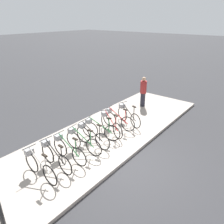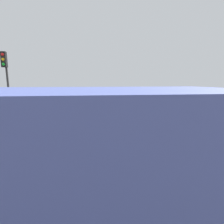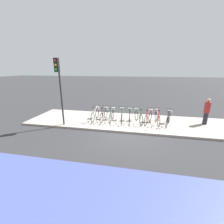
% 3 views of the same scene
% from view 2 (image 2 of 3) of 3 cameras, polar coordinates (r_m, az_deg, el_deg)
% --- Properties ---
extents(ground_plane, '(120.00, 120.00, 0.00)m').
position_cam_2_polar(ground_plane, '(9.75, -7.82, -5.66)').
color(ground_plane, '#2D2D30').
extents(sidewalk, '(13.59, 3.48, 0.12)m').
position_cam_2_polar(sidewalk, '(11.42, -7.87, -3.06)').
color(sidewalk, '#9E9389').
rests_on(sidewalk, ground_plane).
extents(parked_bicycle_0, '(0.46, 1.62, 0.99)m').
position_cam_2_polar(parked_bicycle_0, '(11.41, -19.79, -1.01)').
color(parked_bicycle_0, black).
rests_on(parked_bicycle_0, sidewalk).
extents(parked_bicycle_1, '(0.46, 1.62, 0.99)m').
position_cam_2_polar(parked_bicycle_1, '(11.32, -16.78, -0.93)').
color(parked_bicycle_1, black).
rests_on(parked_bicycle_1, sidewalk).
extents(parked_bicycle_2, '(0.46, 1.62, 0.99)m').
position_cam_2_polar(parked_bicycle_2, '(11.23, -14.11, -0.89)').
color(parked_bicycle_2, black).
rests_on(parked_bicycle_2, sidewalk).
extents(parked_bicycle_3, '(0.46, 1.61, 0.99)m').
position_cam_2_polar(parked_bicycle_3, '(11.18, -10.75, -0.82)').
color(parked_bicycle_3, black).
rests_on(parked_bicycle_3, sidewalk).
extents(parked_bicycle_4, '(0.46, 1.62, 0.99)m').
position_cam_2_polar(parked_bicycle_4, '(11.18, -8.16, -0.74)').
color(parked_bicycle_4, black).
rests_on(parked_bicycle_4, sidewalk).
extents(parked_bicycle_5, '(0.67, 1.53, 0.99)m').
position_cam_2_polar(parked_bicycle_5, '(11.28, -5.34, -0.59)').
color(parked_bicycle_5, black).
rests_on(parked_bicycle_5, sidewalk).
extents(parked_bicycle_6, '(0.64, 1.55, 0.99)m').
position_cam_2_polar(parked_bicycle_6, '(11.27, -2.01, -0.56)').
color(parked_bicycle_6, black).
rests_on(parked_bicycle_6, sidewalk).
extents(parked_bicycle_7, '(0.46, 1.61, 0.99)m').
position_cam_2_polar(parked_bicycle_7, '(11.39, 0.60, -0.45)').
color(parked_bicycle_7, black).
rests_on(parked_bicycle_7, sidewalk).
extents(parked_bicycle_8, '(0.61, 1.56, 0.99)m').
position_cam_2_polar(parked_bicycle_8, '(11.40, 4.01, -0.47)').
color(parked_bicycle_8, black).
rests_on(parked_bicycle_8, sidewalk).
extents(truck, '(4.88, 1.97, 2.50)m').
position_cam_2_polar(truck, '(2.39, -15.10, -19.20)').
color(truck, black).
rests_on(truck, ground_plane).
extents(pedestrian, '(0.34, 0.34, 1.63)m').
position_cam_2_polar(pedestrian, '(12.53, 13.75, 2.13)').
color(pedestrian, '#23232D').
rests_on(pedestrian, sidewalk).
extents(traffic_light, '(0.24, 0.40, 3.93)m').
position_cam_2_polar(traffic_light, '(10.47, -31.28, 10.29)').
color(traffic_light, '#2D2D2D').
rests_on(traffic_light, sidewalk).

